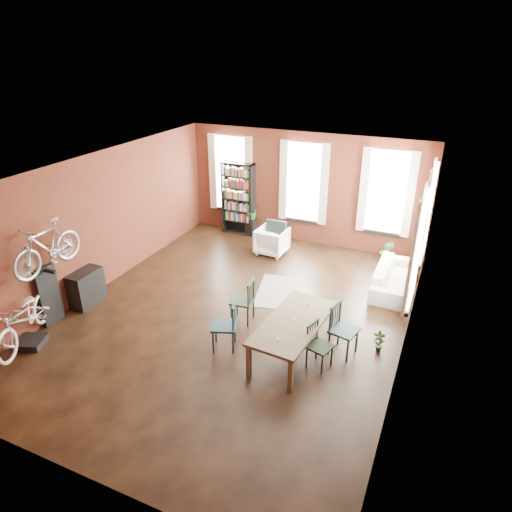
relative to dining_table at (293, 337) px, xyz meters
The scene contains 19 objects.
room 2.62m from the dining_table, 134.56° to the left, with size 9.00×9.04×3.22m.
dining_table is the anchor object (origin of this frame).
dining_chair_a 1.34m from the dining_table, 164.01° to the right, with size 0.47×0.47×1.01m, color #193638.
dining_chair_b 1.50m from the dining_table, 155.28° to the left, with size 0.46×0.46×0.99m, color black.
dining_chair_c 0.60m from the dining_table, 16.43° to the right, with size 0.41×0.41×0.88m, color black.
dining_chair_d 0.96m from the dining_table, 24.58° to the left, with size 0.47×0.47×1.03m, color #193437.
bookshelf 6.25m from the dining_table, 125.45° to the left, with size 1.00×0.32×2.20m, color black.
white_armchair 4.56m from the dining_table, 117.14° to the left, with size 0.79×0.74×0.82m, color white.
cream_sofa 3.62m from the dining_table, 68.04° to the left, with size 2.08×0.61×0.81m, color beige.
striped_rug 2.39m from the dining_table, 117.64° to the left, with size 0.99×1.59×0.01m, color black.
bike_trainer 5.13m from the dining_table, 158.80° to the right, with size 0.49×0.49×0.14m, color black.
bike_wall_rack 5.11m from the dining_table, 168.17° to the right, with size 0.16×0.60×1.30m, color black.
console_table 4.88m from the dining_table, behind, with size 0.40×0.80×0.80m, color black.
plant_stand 5.97m from the dining_table, 122.16° to the left, with size 0.26×0.26×0.52m, color black.
plant_by_sofa 4.83m from the dining_table, 78.53° to the left, with size 0.36×0.65×0.29m, color #2E5B24.
plant_small 1.68m from the dining_table, 26.08° to the left, with size 0.23×0.44×0.16m, color #264F1F.
bicycle_floor 5.17m from the dining_table, 158.37° to the right, with size 0.68×1.03×1.96m, color beige.
bicycle_hung 5.17m from the dining_table, 167.57° to the right, with size 0.47×1.00×1.66m, color #A5A8AD.
plant_on_stand 5.96m from the dining_table, 121.92° to the left, with size 0.50×0.56×0.43m, color #295923.
Camera 1 is at (3.84, -7.53, 5.43)m, focal length 32.00 mm.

